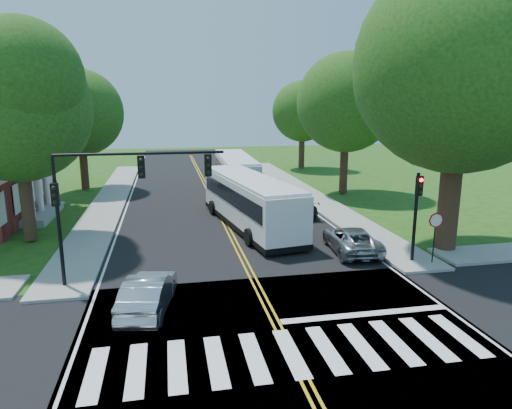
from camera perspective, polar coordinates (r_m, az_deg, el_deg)
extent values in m
plane|color=#1B4912|center=(15.80, 3.88, -17.13)|extent=(140.00, 140.00, 0.00)
cube|color=black|center=(32.40, -4.37, -1.44)|extent=(14.00, 96.00, 0.01)
cube|color=black|center=(15.79, 3.88, -17.11)|extent=(60.00, 12.00, 0.01)
cube|color=gold|center=(36.27, -5.13, 0.08)|extent=(0.36, 70.00, 0.01)
cube|color=silver|center=(36.22, -15.88, -0.38)|extent=(0.12, 70.00, 0.01)
cube|color=silver|center=(37.57, 5.24, 0.51)|extent=(0.12, 70.00, 0.01)
cube|color=silver|center=(15.37, 4.39, -17.98)|extent=(12.60, 3.00, 0.01)
cube|color=silver|center=(18.22, 13.51, -13.16)|extent=(6.60, 0.40, 0.01)
cube|color=gray|center=(39.28, -17.73, 0.58)|extent=(2.60, 40.00, 0.15)
cube|color=gray|center=(40.80, 6.08, 1.54)|extent=(2.60, 40.00, 0.15)
cylinder|color=#382416|center=(26.22, 23.05, 1.29)|extent=(1.10, 1.10, 6.00)
sphere|color=#406C20|center=(25.87, 24.33, 15.57)|extent=(10.80, 10.80, 10.80)
cylinder|color=#382416|center=(28.83, -26.75, 0.67)|extent=(0.70, 0.70, 4.80)
sphere|color=#406C20|center=(28.34, -27.75, 10.60)|extent=(8.00, 8.00, 8.00)
cylinder|color=#382416|center=(44.19, -20.72, 4.63)|extent=(0.70, 0.70, 4.40)
sphere|color=#406C20|center=(43.86, -21.19, 10.68)|extent=(7.60, 7.60, 7.60)
cylinder|color=#382416|center=(40.53, 10.93, 5.00)|extent=(0.70, 0.70, 5.00)
sphere|color=#406C20|center=(40.20, 11.24, 12.41)|extent=(8.40, 8.40, 8.40)
cylinder|color=#382416|center=(55.90, 5.73, 6.87)|extent=(0.70, 0.70, 4.40)
sphere|color=#406C20|center=(55.64, 5.83, 11.53)|extent=(7.20, 7.20, 7.20)
cube|color=silver|center=(34.53, -25.91, 5.62)|extent=(1.40, 6.00, 0.45)
cube|color=gray|center=(35.19, -25.27, -1.09)|extent=(1.80, 6.00, 0.50)
cylinder|color=silver|center=(32.74, -26.47, 1.17)|extent=(0.50, 0.50, 4.20)
cylinder|color=silver|center=(34.84, -25.55, 1.87)|extent=(0.50, 0.50, 4.20)
cylinder|color=silver|center=(36.94, -24.74, 2.49)|extent=(0.50, 0.50, 4.20)
cylinder|color=black|center=(20.95, -23.33, -3.34)|extent=(0.16, 0.16, 4.60)
cube|color=black|center=(20.44, -23.83, 1.14)|extent=(0.30, 0.22, 0.95)
sphere|color=black|center=(20.25, -23.98, 1.89)|extent=(0.18, 0.18, 0.18)
cylinder|color=black|center=(19.87, -14.21, 6.20)|extent=(7.00, 0.12, 0.12)
cube|color=black|center=(19.78, -14.15, 4.57)|extent=(0.30, 0.22, 0.95)
cube|color=black|center=(19.83, -6.02, 4.90)|extent=(0.30, 0.22, 0.95)
cylinder|color=black|center=(23.66, 19.27, -1.53)|extent=(0.16, 0.16, 4.40)
cube|color=black|center=(23.22, 19.74, 2.22)|extent=(0.30, 0.22, 0.95)
sphere|color=#FF0A05|center=(23.05, 19.97, 2.89)|extent=(0.18, 0.18, 0.18)
cylinder|color=black|center=(23.94, 21.34, -4.26)|extent=(0.06, 0.06, 2.20)
cylinder|color=#A50A07|center=(23.65, 21.58, -1.84)|extent=(0.76, 0.04, 0.76)
cube|color=white|center=(29.09, -0.78, 0.29)|extent=(4.59, 12.64, 2.88)
cube|color=black|center=(28.98, -0.79, 1.30)|extent=(4.52, 11.80, 1.00)
cube|color=black|center=(34.86, -4.21, 2.92)|extent=(2.55, 0.50, 1.68)
cube|color=orange|center=(34.72, -4.23, 4.45)|extent=(1.78, 0.38, 0.34)
cube|color=black|center=(29.39, -0.78, -2.15)|extent=(4.65, 12.75, 0.31)
cube|color=white|center=(28.81, -0.79, 3.20)|extent=(4.48, 12.27, 0.23)
cylinder|color=black|center=(33.54, -0.91, -0.02)|extent=(0.49, 1.05, 1.01)
cylinder|color=black|center=(32.76, -5.41, -0.38)|extent=(0.49, 1.05, 1.01)
cylinder|color=black|center=(26.47, 4.75, -3.50)|extent=(0.49, 1.05, 1.01)
cylinder|color=black|center=(25.48, -0.84, -4.10)|extent=(0.49, 1.05, 1.01)
cube|color=white|center=(41.07, -2.59, 3.87)|extent=(3.02, 12.40, 2.87)
cube|color=black|center=(40.99, -2.59, 4.60)|extent=(3.06, 11.54, 0.99)
cube|color=black|center=(47.13, -3.52, 5.43)|extent=(2.56, 0.17, 1.67)
cube|color=orange|center=(47.03, -3.53, 6.57)|extent=(1.78, 0.15, 0.33)
cube|color=black|center=(41.28, -2.57, 2.12)|extent=(3.07, 12.50, 0.31)
cube|color=white|center=(40.87, -2.61, 5.94)|extent=(2.95, 12.03, 0.23)
cylinder|color=black|center=(45.41, -1.50, 3.29)|extent=(0.36, 1.01, 1.00)
cylinder|color=black|center=(45.11, -4.92, 3.19)|extent=(0.36, 1.01, 1.00)
cylinder|color=black|center=(37.78, 0.17, 1.40)|extent=(0.36, 1.01, 1.00)
cylinder|color=black|center=(37.43, -3.93, 1.27)|extent=(0.36, 1.01, 1.00)
imported|color=#AFB2B7|center=(18.21, -13.31, -10.70)|extent=(2.29, 4.56, 1.44)
imported|color=#A3A5AA|center=(25.01, 11.83, -4.29)|extent=(2.63, 5.02, 1.35)
imported|color=black|center=(32.77, 5.17, -0.10)|extent=(2.14, 4.65, 1.32)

